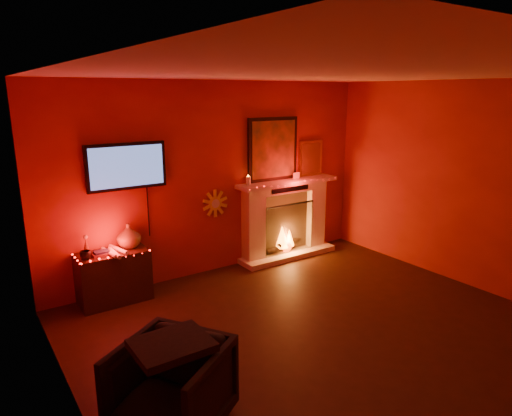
{
  "coord_description": "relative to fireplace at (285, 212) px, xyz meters",
  "views": [
    {
      "loc": [
        -3.11,
        -3.07,
        2.54
      ],
      "look_at": [
        0.12,
        1.7,
        1.07
      ],
      "focal_mm": 32.0,
      "sensor_mm": 36.0,
      "label": 1
    }
  ],
  "objects": [
    {
      "name": "armchair",
      "position": [
        -3.09,
        -2.6,
        -0.37
      ],
      "size": [
        1.08,
        1.07,
        0.72
      ],
      "primitive_type": "imported",
      "rotation": [
        0.0,
        0.0,
        -1.0
      ],
      "color": "black",
      "rests_on": "floor"
    },
    {
      "name": "sunburst_clock",
      "position": [
        -1.19,
        0.09,
        0.28
      ],
      "size": [
        0.4,
        0.03,
        0.4
      ],
      "color": "yellow",
      "rests_on": "room"
    },
    {
      "name": "fireplace",
      "position": [
        0.0,
        0.0,
        0.0
      ],
      "size": [
        1.72,
        0.4,
        2.18
      ],
      "color": "beige",
      "rests_on": "floor"
    },
    {
      "name": "console_table",
      "position": [
        -2.74,
        -0.12,
        -0.34
      ],
      "size": [
        0.85,
        0.51,
        0.96
      ],
      "color": "black",
      "rests_on": "floor"
    },
    {
      "name": "tv",
      "position": [
        -2.44,
        0.06,
        0.92
      ],
      "size": [
        1.0,
        0.07,
        1.24
      ],
      "color": "black",
      "rests_on": "room"
    },
    {
      "name": "room",
      "position": [
        -1.14,
        -2.39,
        0.63
      ],
      "size": [
        5.0,
        5.0,
        5.0
      ],
      "color": "black",
      "rests_on": "ground"
    }
  ]
}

